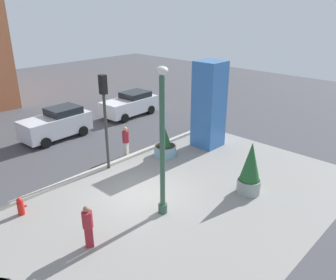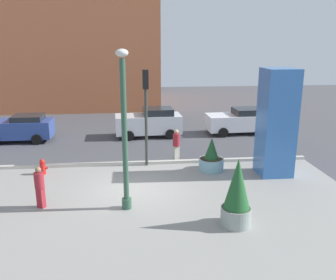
# 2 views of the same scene
# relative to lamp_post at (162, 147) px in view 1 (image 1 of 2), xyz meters

# --- Properties ---
(ground_plane) EXTENTS (60.00, 60.00, 0.00)m
(ground_plane) POSITION_rel_lamp_post_xyz_m (0.27, 5.80, -2.84)
(ground_plane) COLOR #47474C
(plaza_pavement) EXTENTS (18.00, 10.00, 0.02)m
(plaza_pavement) POSITION_rel_lamp_post_xyz_m (0.27, -0.20, -2.84)
(plaza_pavement) COLOR gray
(plaza_pavement) RESTS_ON ground_plane
(curb_strip) EXTENTS (18.00, 0.24, 0.16)m
(curb_strip) POSITION_rel_lamp_post_xyz_m (0.27, 4.92, -2.76)
(curb_strip) COLOR #B7B2A8
(curb_strip) RESTS_ON ground_plane
(lamp_post) EXTENTS (0.44, 0.44, 5.83)m
(lamp_post) POSITION_rel_lamp_post_xyz_m (0.00, 0.00, 0.00)
(lamp_post) COLOR #335642
(lamp_post) RESTS_ON ground_plane
(art_pillar_blue) EXTENTS (1.45, 1.45, 4.91)m
(art_pillar_blue) POSITION_rel_lamp_post_xyz_m (6.82, 2.98, -0.38)
(art_pillar_blue) COLOR #3870BC
(art_pillar_blue) RESTS_ON ground_plane
(potted_plant_near_right) EXTENTS (1.20, 1.20, 1.62)m
(potted_plant_near_right) POSITION_rel_lamp_post_xyz_m (4.03, 3.75, -2.24)
(potted_plant_near_right) COLOR #7AA8B7
(potted_plant_near_right) RESTS_ON ground_plane
(potted_plant_mid_plaza) EXTENTS (1.03, 1.03, 2.40)m
(potted_plant_mid_plaza) POSITION_rel_lamp_post_xyz_m (3.70, -1.66, -1.72)
(potted_plant_mid_plaza) COLOR gray
(potted_plant_mid_plaza) RESTS_ON ground_plane
(fire_hydrant) EXTENTS (0.36, 0.26, 0.75)m
(fire_hydrant) POSITION_rel_lamp_post_xyz_m (-3.94, 3.98, -2.47)
(fire_hydrant) COLOR red
(fire_hydrant) RESTS_ON ground_plane
(traffic_light_far_side) EXTENTS (0.28, 0.42, 4.75)m
(traffic_light_far_side) POSITION_rel_lamp_post_xyz_m (0.96, 4.77, 0.35)
(traffic_light_far_side) COLOR #333833
(traffic_light_far_side) RESTS_ON ground_plane
(car_curb_east) EXTENTS (4.36, 2.20, 1.69)m
(car_curb_east) POSITION_rel_lamp_post_xyz_m (7.50, 10.67, -1.98)
(car_curb_east) COLOR silver
(car_curb_east) RESTS_ON ground_plane
(car_curb_west) EXTENTS (4.29, 2.16, 1.85)m
(car_curb_west) POSITION_rel_lamp_post_xyz_m (1.40, 10.44, -1.91)
(car_curb_west) COLOR silver
(car_curb_west) RESTS_ON ground_plane
(pedestrian_crossing) EXTENTS (0.50, 0.50, 1.62)m
(pedestrian_crossing) POSITION_rel_lamp_post_xyz_m (-3.20, 0.39, -1.94)
(pedestrian_crossing) COLOR maroon
(pedestrian_crossing) RESTS_ON ground_plane
(pedestrian_on_sidewalk) EXTENTS (0.47, 0.47, 1.71)m
(pedestrian_on_sidewalk) POSITION_rel_lamp_post_xyz_m (2.51, 5.21, -1.88)
(pedestrian_on_sidewalk) COLOR #B2AD9E
(pedestrian_on_sidewalk) RESTS_ON ground_plane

